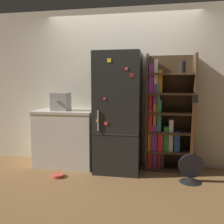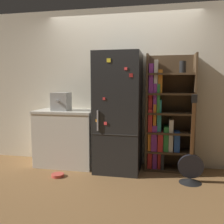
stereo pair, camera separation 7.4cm
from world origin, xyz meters
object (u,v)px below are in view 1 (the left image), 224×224
(guitar, at_px, (191,170))
(refrigerator, at_px, (118,112))
(espresso_machine, at_px, (61,102))
(bookshelf, at_px, (164,119))
(pet_bowl, at_px, (58,175))

(guitar, bearing_deg, refrigerator, 162.82)
(refrigerator, bearing_deg, espresso_machine, 179.18)
(refrigerator, relative_size, espresso_machine, 6.09)
(bookshelf, relative_size, guitar, 1.47)
(bookshelf, distance_m, pet_bowl, 1.84)
(guitar, bearing_deg, espresso_machine, 170.33)
(guitar, relative_size, pet_bowl, 6.61)
(bookshelf, relative_size, espresso_machine, 6.00)
(bookshelf, bearing_deg, refrigerator, -165.22)
(bookshelf, xyz_separation_m, pet_bowl, (-1.52, -0.68, -0.79))
(pet_bowl, bearing_deg, espresso_machine, 105.07)
(espresso_machine, bearing_deg, pet_bowl, -74.93)
(bookshelf, relative_size, pet_bowl, 9.74)
(bookshelf, distance_m, espresso_machine, 1.68)
(espresso_machine, bearing_deg, guitar, -9.67)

